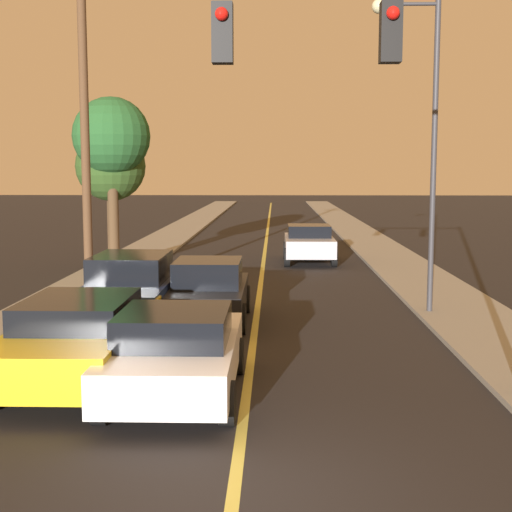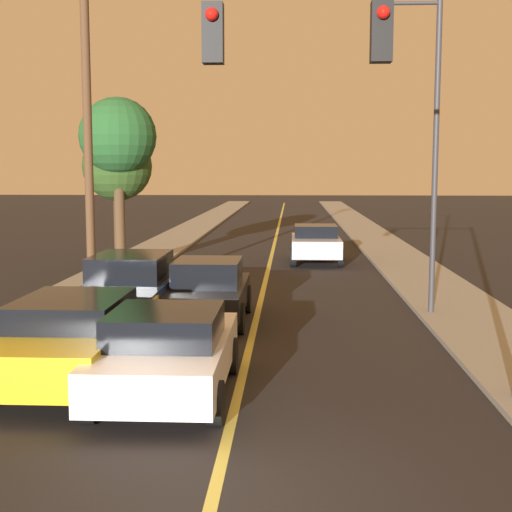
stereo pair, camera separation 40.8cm
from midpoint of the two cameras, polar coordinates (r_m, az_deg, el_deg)
name	(u,v)px [view 1 (the left image)]	position (r m, az deg, el deg)	size (l,w,h in m)	color
ground_plane	(233,496)	(8.55, -3.26, -18.61)	(200.00, 200.00, 0.00)	black
road_surface	(267,231)	(43.85, 0.66, 2.04)	(8.13, 80.00, 0.01)	black
sidewalk_left	(182,230)	(44.25, -6.24, 2.11)	(2.50, 80.00, 0.12)	gray
sidewalk_right	(354,230)	(44.09, 7.59, 2.08)	(2.50, 80.00, 0.12)	gray
car_near_lane_front	(176,352)	(11.74, -7.42, -7.59)	(2.07, 4.29, 1.46)	white
car_near_lane_second	(209,291)	(17.28, -4.49, -2.78)	(1.90, 4.01, 1.56)	black
car_outer_lane_front	(82,335)	(12.99, -14.65, -6.16)	(2.11, 5.13, 1.50)	gold
car_outer_lane_second	(133,290)	(17.29, -10.49, -2.67)	(2.01, 4.97, 1.72)	navy
car_far_oncoming	(309,243)	(28.57, 3.86, 1.04)	(2.03, 3.95, 1.51)	#A5A8B2
traffic_signal_mast	(418,97)	(11.33, 11.81, 12.37)	(5.75, 0.42, 6.49)	#333338
streetlamp_right	(420,117)	(18.36, 12.39, 10.85)	(1.68, 0.36, 7.73)	#333338
utility_pole_left	(85,130)	(20.03, -14.11, 9.76)	(1.60, 0.24, 8.96)	#513823
tree_left_near	(112,138)	(26.48, -11.92, 9.23)	(2.79, 2.79, 6.19)	#4C3823
tree_left_far	(111,167)	(27.26, -11.97, 6.96)	(2.59, 2.59, 5.02)	#4C3823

